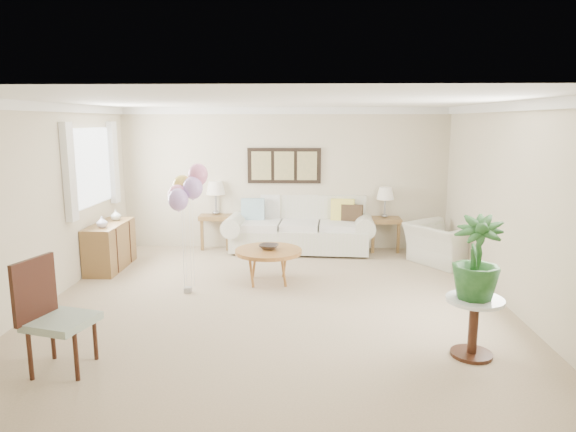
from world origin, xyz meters
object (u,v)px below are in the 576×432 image
at_px(sofa, 300,229).
at_px(armchair, 443,244).
at_px(coffee_table, 269,252).
at_px(accent_chair, 53,313).
at_px(balloon_cluster, 186,190).

xyz_separation_m(sofa, armchair, (2.39, -0.84, -0.06)).
distance_m(coffee_table, armchair, 3.05).
bearing_deg(coffee_table, accent_chair, -123.78).
xyz_separation_m(accent_chair, balloon_cluster, (0.79, 2.25, 0.88)).
bearing_deg(balloon_cluster, sofa, 58.32).
xyz_separation_m(armchair, accent_chair, (-4.69, -3.87, 0.23)).
height_order(armchair, balloon_cluster, balloon_cluster).
bearing_deg(sofa, armchair, -19.41).
height_order(coffee_table, accent_chair, accent_chair).
relative_size(accent_chair, balloon_cluster, 0.61).
xyz_separation_m(coffee_table, accent_chair, (-1.86, -2.77, 0.11)).
distance_m(armchair, accent_chair, 6.09).
height_order(sofa, balloon_cluster, balloon_cluster).
bearing_deg(coffee_table, armchair, 21.17).
relative_size(sofa, accent_chair, 2.52).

